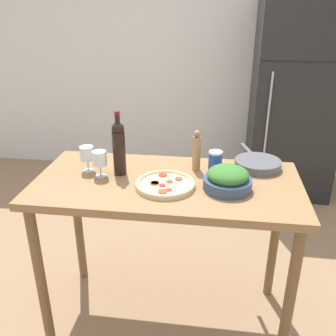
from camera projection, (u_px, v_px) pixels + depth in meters
ground_plane at (167, 314)px, 2.39m from camera, size 14.00×14.00×0.00m
wall_back at (197, 56)px, 3.97m from camera, size 6.40×0.06×2.60m
refrigerator at (294, 100)px, 3.64m from camera, size 0.80×0.72×1.89m
prep_counter at (167, 201)px, 2.05m from camera, size 1.43×0.69×0.95m
wine_bottle at (119, 147)px, 2.02m from camera, size 0.07×0.07×0.36m
wine_glass_near at (100, 159)px, 2.01m from camera, size 0.08×0.08×0.15m
wine_glass_far at (87, 154)px, 2.08m from camera, size 0.08×0.08×0.15m
pepper_mill at (197, 151)px, 2.09m from camera, size 0.05×0.05×0.23m
salad_bowl at (228, 179)px, 1.89m from camera, size 0.25×0.25×0.12m
homemade_pizza at (165, 184)px, 1.93m from camera, size 0.31×0.31×0.03m
salt_canister at (215, 162)px, 2.08m from camera, size 0.08×0.08×0.13m
cast_iron_skillet at (258, 164)px, 2.15m from camera, size 0.26×0.41×0.05m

